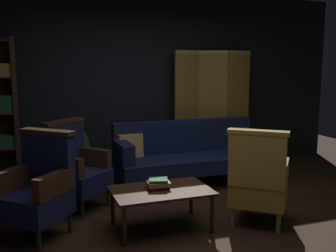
{
  "coord_description": "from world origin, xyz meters",
  "views": [
    {
      "loc": [
        -1.57,
        -3.61,
        1.68
      ],
      "look_at": [
        0.0,
        0.8,
        0.95
      ],
      "focal_mm": 42.3,
      "sensor_mm": 36.0,
      "label": 1
    }
  ],
  "objects": [
    {
      "name": "armchair_gilt_accent",
      "position": [
        0.66,
        -0.16,
        0.49
      ],
      "size": [
        0.81,
        0.81,
        1.04
      ],
      "color": "tan",
      "rests_on": "ground_plane"
    },
    {
      "name": "book_tan_leather",
      "position": [
        -0.35,
        0.11,
        0.47
      ],
      "size": [
        0.24,
        0.21,
        0.04
      ],
      "primitive_type": "cube",
      "rotation": [
        0.0,
        0.0,
        -0.08
      ],
      "color": "#9E7A47",
      "rests_on": "book_red_leather"
    },
    {
      "name": "back_wall",
      "position": [
        0.0,
        2.45,
        1.4
      ],
      "size": [
        7.2,
        0.1,
        2.8
      ],
      "primitive_type": "cube",
      "color": "black",
      "rests_on": "ground_plane"
    },
    {
      "name": "book_green_cloth",
      "position": [
        -0.35,
        0.11,
        0.51
      ],
      "size": [
        0.23,
        0.22,
        0.03
      ],
      "primitive_type": "cube",
      "rotation": [
        0.0,
        0.0,
        -0.28
      ],
      "color": "#1E4C28",
      "rests_on": "book_tan_leather"
    },
    {
      "name": "book_red_leather",
      "position": [
        -0.35,
        0.11,
        0.44
      ],
      "size": [
        0.21,
        0.17,
        0.03
      ],
      "primitive_type": "cube",
      "rotation": [
        0.0,
        0.0,
        0.1
      ],
      "color": "maroon",
      "rests_on": "coffee_table"
    },
    {
      "name": "coffee_table",
      "position": [
        -0.34,
        0.07,
        0.37
      ],
      "size": [
        1.0,
        0.64,
        0.42
      ],
      "color": "#382114",
      "rests_on": "ground_plane"
    },
    {
      "name": "armchair_wing_left",
      "position": [
        -1.51,
        0.31,
        0.49
      ],
      "size": [
        0.82,
        0.82,
        1.04
      ],
      "color": "#382114",
      "rests_on": "ground_plane"
    },
    {
      "name": "velvet_couch",
      "position": [
        0.55,
        1.45,
        0.45
      ],
      "size": [
        2.12,
        0.78,
        0.88
      ],
      "color": "#382114",
      "rests_on": "ground_plane"
    },
    {
      "name": "armchair_wing_right",
      "position": [
        -1.09,
        0.98,
        0.49
      ],
      "size": [
        0.81,
        0.81,
        1.04
      ],
      "color": "#382114",
      "rests_on": "ground_plane"
    },
    {
      "name": "folding_screen",
      "position": [
        1.25,
        2.17,
        0.99
      ],
      "size": [
        1.32,
        0.23,
        1.9
      ],
      "color": "olive",
      "rests_on": "ground_plane"
    },
    {
      "name": "potted_plant",
      "position": [
        -1.09,
        1.86,
        0.52
      ],
      "size": [
        0.6,
        0.6,
        0.9
      ],
      "color": "brown",
      "rests_on": "ground_plane"
    },
    {
      "name": "ground_plane",
      "position": [
        0.0,
        0.0,
        0.0
      ],
      "size": [
        10.0,
        10.0,
        0.0
      ],
      "primitive_type": "plane",
      "color": "black"
    }
  ]
}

